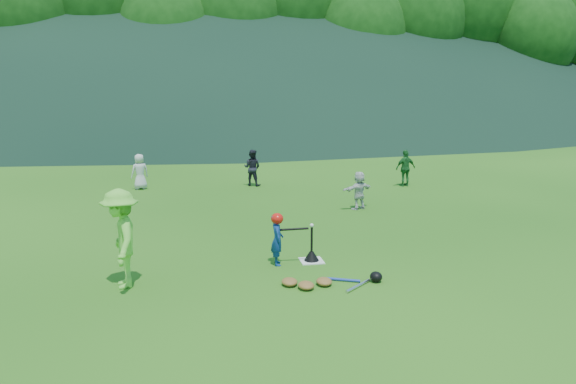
% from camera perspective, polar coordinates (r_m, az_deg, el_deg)
% --- Properties ---
extents(ground, '(120.00, 120.00, 0.00)m').
position_cam_1_polar(ground, '(11.22, 2.40, -7.04)').
color(ground, '#1D5112').
rests_on(ground, ground).
extents(home_plate, '(0.45, 0.45, 0.02)m').
position_cam_1_polar(home_plate, '(11.22, 2.40, -6.99)').
color(home_plate, silver).
rests_on(home_plate, ground).
extents(baseball, '(0.08, 0.08, 0.08)m').
position_cam_1_polar(baseball, '(11.01, 2.43, -3.40)').
color(baseball, white).
rests_on(baseball, batting_tee).
extents(batter_child, '(0.26, 0.38, 1.00)m').
position_cam_1_polar(batter_child, '(10.89, -1.10, -4.87)').
color(batter_child, navy).
rests_on(batter_child, ground).
extents(adult_coach, '(0.79, 1.19, 1.73)m').
position_cam_1_polar(adult_coach, '(10.08, -16.61, -4.56)').
color(adult_coach, '#6ED23D').
rests_on(adult_coach, ground).
extents(fielder_a, '(0.66, 0.56, 1.15)m').
position_cam_1_polar(fielder_a, '(18.82, -14.83, 2.02)').
color(fielder_a, beige).
rests_on(fielder_a, ground).
extents(fielder_b, '(0.74, 0.69, 1.22)m').
position_cam_1_polar(fielder_b, '(18.82, -3.65, 2.48)').
color(fielder_b, black).
rests_on(fielder_b, ground).
extents(fielder_c, '(0.75, 0.41, 1.22)m').
position_cam_1_polar(fielder_c, '(19.10, 11.85, 2.39)').
color(fielder_c, '#1C5F27').
rests_on(fielder_c, ground).
extents(fielder_d, '(1.02, 0.68, 1.06)m').
position_cam_1_polar(fielder_d, '(15.55, 7.22, 0.17)').
color(fielder_d, silver).
rests_on(fielder_d, ground).
extents(batting_tee, '(0.30, 0.30, 0.68)m').
position_cam_1_polar(batting_tee, '(11.18, 2.41, -6.42)').
color(batting_tee, black).
rests_on(batting_tee, home_plate).
extents(batter_gear, '(0.73, 0.26, 0.36)m').
position_cam_1_polar(batter_gear, '(10.78, -0.98, -2.81)').
color(batter_gear, red).
rests_on(batter_gear, ground).
extents(equipment_pile, '(1.80, 0.76, 0.19)m').
position_cam_1_polar(equipment_pile, '(9.98, 3.72, -9.08)').
color(equipment_pile, olive).
rests_on(equipment_pile, ground).
extents(outfield_fence, '(70.07, 0.08, 1.33)m').
position_cam_1_polar(outfield_fence, '(38.54, -7.15, 7.22)').
color(outfield_fence, gray).
rests_on(outfield_fence, ground).
extents(tree_line, '(70.04, 11.40, 14.82)m').
position_cam_1_polar(tree_line, '(44.50, -7.65, 17.47)').
color(tree_line, '#382314').
rests_on(tree_line, ground).
extents(distant_hills, '(155.00, 140.00, 32.00)m').
position_cam_1_polar(distant_hills, '(93.01, -14.63, 18.30)').
color(distant_hills, black).
rests_on(distant_hills, ground).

